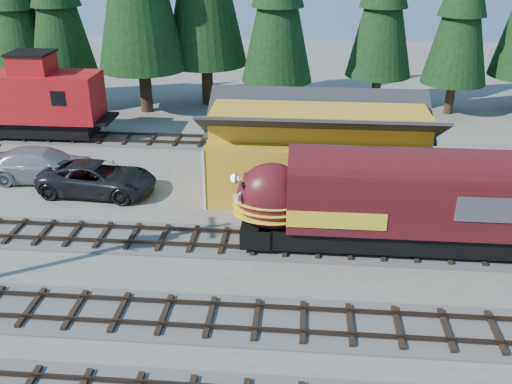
# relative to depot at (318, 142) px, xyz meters

# --- Properties ---
(ground) EXTENTS (120.00, 120.00, 0.00)m
(ground) POSITION_rel_depot_xyz_m (0.00, -10.50, -2.96)
(ground) COLOR #6B665B
(ground) RESTS_ON ground
(track_spur) EXTENTS (32.00, 3.20, 0.33)m
(track_spur) POSITION_rel_depot_xyz_m (-10.00, 7.50, -2.90)
(track_spur) COLOR #4C4947
(track_spur) RESTS_ON ground
(depot) EXTENTS (12.80, 7.00, 5.30)m
(depot) POSITION_rel_depot_xyz_m (0.00, 0.00, 0.00)
(depot) COLOR orange
(depot) RESTS_ON ground
(locomotive) EXTENTS (14.13, 2.81, 3.84)m
(locomotive) POSITION_rel_depot_xyz_m (2.81, -6.50, -0.68)
(locomotive) COLOR black
(locomotive) RESTS_ON ground
(caboose) EXTENTS (11.04, 3.20, 5.74)m
(caboose) POSITION_rel_depot_xyz_m (-20.67, 7.50, -0.15)
(caboose) COLOR black
(caboose) RESTS_ON ground
(pickup_truck_a) EXTENTS (6.84, 3.52, 1.84)m
(pickup_truck_a) POSITION_rel_depot_xyz_m (-12.41, -1.47, -2.04)
(pickup_truck_a) COLOR black
(pickup_truck_a) RESTS_ON ground
(pickup_truck_b) EXTENTS (6.88, 3.06, 1.96)m
(pickup_truck_b) POSITION_rel_depot_xyz_m (-16.30, 0.10, -1.98)
(pickup_truck_b) COLOR #999CA0
(pickup_truck_b) RESTS_ON ground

